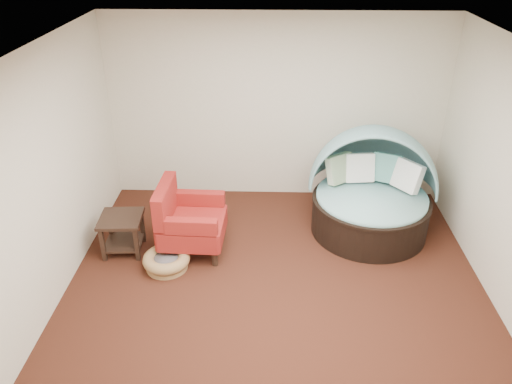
{
  "coord_description": "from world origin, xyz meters",
  "views": [
    {
      "loc": [
        -0.09,
        -4.57,
        3.89
      ],
      "look_at": [
        -0.25,
        0.6,
        1.04
      ],
      "focal_mm": 35.0,
      "sensor_mm": 36.0,
      "label": 1
    }
  ],
  "objects_px": {
    "canopy_daybed": "(372,185)",
    "side_table": "(122,229)",
    "red_armchair": "(187,220)",
    "pet_basket": "(167,261)"
  },
  "relations": [
    {
      "from": "red_armchair",
      "to": "canopy_daybed",
      "type": "bearing_deg",
      "value": 15.99
    },
    {
      "from": "pet_basket",
      "to": "red_armchair",
      "type": "bearing_deg",
      "value": 61.8
    },
    {
      "from": "pet_basket",
      "to": "side_table",
      "type": "bearing_deg",
      "value": 150.53
    },
    {
      "from": "pet_basket",
      "to": "side_table",
      "type": "xyz_separation_m",
      "value": [
        -0.63,
        0.36,
        0.22
      ]
    },
    {
      "from": "canopy_daybed",
      "to": "side_table",
      "type": "bearing_deg",
      "value": -159.93
    },
    {
      "from": "red_armchair",
      "to": "side_table",
      "type": "relative_size",
      "value": 1.71
    },
    {
      "from": "canopy_daybed",
      "to": "red_armchair",
      "type": "distance_m",
      "value": 2.55
    },
    {
      "from": "canopy_daybed",
      "to": "side_table",
      "type": "relative_size",
      "value": 3.32
    },
    {
      "from": "canopy_daybed",
      "to": "side_table",
      "type": "height_order",
      "value": "canopy_daybed"
    },
    {
      "from": "canopy_daybed",
      "to": "side_table",
      "type": "xyz_separation_m",
      "value": [
        -3.32,
        -0.67,
        -0.35
      ]
    }
  ]
}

